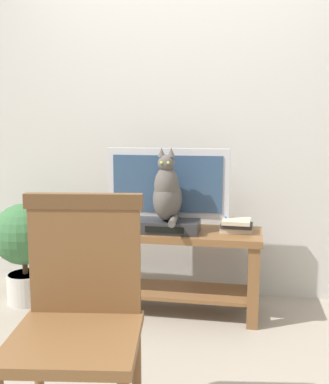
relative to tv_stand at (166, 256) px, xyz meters
name	(u,v)px	position (x,y,z in m)	size (l,w,h in m)	color
ground_plane	(154,358)	(0.05, -0.63, -0.38)	(12.00, 12.00, 0.00)	gray
back_wall	(184,103)	(0.05, 0.46, 1.02)	(7.00, 0.12, 2.80)	beige
tv_stand	(166,256)	(0.00, 0.00, 0.00)	(1.24, 0.42, 0.56)	brown
tv	(168,187)	(0.00, 0.07, 0.45)	(0.82, 0.20, 0.53)	#B7B7BC
media_box	(168,226)	(0.02, -0.05, 0.21)	(0.41, 0.24, 0.08)	#2D2D30
cat	(167,193)	(0.02, -0.06, 0.43)	(0.18, 0.36, 0.47)	#514C47
wooden_chair	(79,306)	(-0.09, -1.33, 0.19)	(0.53, 0.53, 0.99)	brown
book_stack	(236,226)	(0.46, 0.02, 0.22)	(0.21, 0.18, 0.08)	beige
potted_plant	(24,243)	(-0.99, -0.03, 0.05)	(0.42, 0.42, 0.71)	beige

